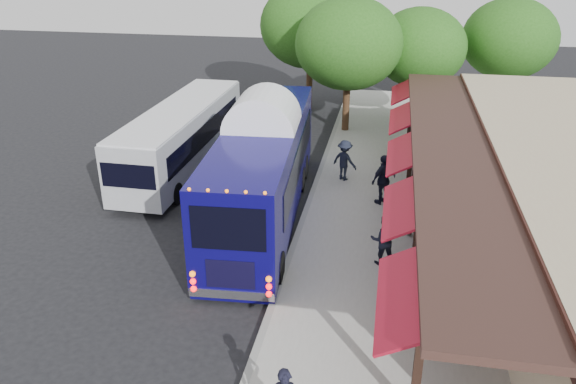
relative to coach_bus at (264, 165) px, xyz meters
The scene contains 14 objects.
ground 5.51m from the coach_bus, 73.60° to the right, with size 90.00×90.00×0.00m, color black.
sidewalk 6.79m from the coach_bus, ahead, with size 10.00×40.00×0.15m, color #9E9B93.
curb 2.61m from the coach_bus, 31.73° to the right, with size 0.20×40.00×0.16m, color gray.
station_shelter 9.88m from the coach_bus, ahead, with size 8.15×20.00×3.60m.
coach_bus is the anchor object (origin of this frame).
city_bus 6.02m from the coach_bus, 139.04° to the left, with size 2.43×10.46×2.80m.
ped_b 5.34m from the coach_bus, 33.27° to the right, with size 0.80×0.62×1.65m, color black.
ped_c 4.60m from the coach_bus, 19.65° to the left, with size 1.13×0.47×1.94m, color black.
ped_d 4.52m from the coach_bus, 53.85° to the left, with size 1.10×0.63×1.71m, color black.
sign_board 6.31m from the coach_bus, 24.51° to the right, with size 0.11×0.46×1.02m.
tree_left 10.85m from the coach_bus, 78.87° to the left, with size 5.38×5.38×6.89m.
tree_mid 13.90m from the coach_bus, 65.97° to the left, with size 4.85×4.85×6.21m.
tree_right 18.28m from the coach_bus, 54.95° to the left, with size 5.12×5.12×6.55m.
tree_far 14.71m from the coach_bus, 92.05° to the left, with size 5.71×5.71×7.31m.
Camera 1 is at (2.82, -13.21, 9.33)m, focal length 35.00 mm.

